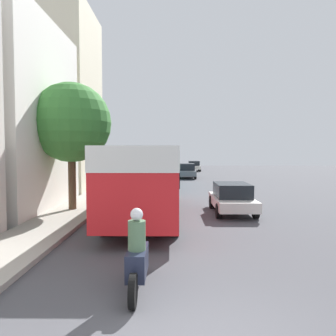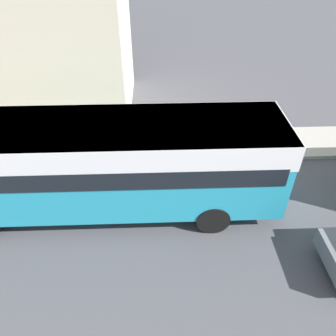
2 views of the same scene
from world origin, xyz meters
name	(u,v)px [view 2 (image 2 of 2)]	position (x,y,z in m)	size (l,w,h in m)	color
bus_following	(97,157)	(-1.70, 21.87, 1.99)	(2.59, 10.89, 3.07)	teal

